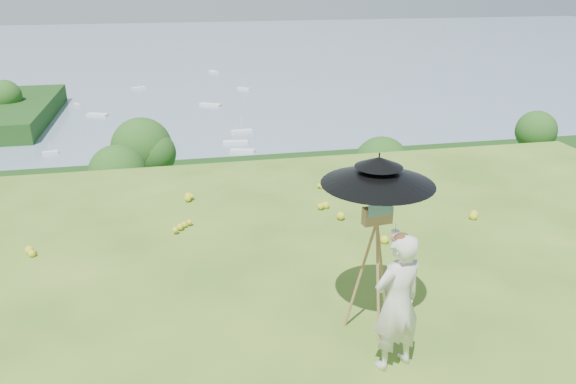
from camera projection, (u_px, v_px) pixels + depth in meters
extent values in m
plane|color=#3C6E1F|center=(392.00, 364.00, 5.88)|extent=(14.00, 14.00, 0.00)
cube|color=black|center=(220.00, 379.00, 48.43)|extent=(140.00, 56.00, 22.00)
cube|color=slate|center=(199.00, 245.00, 87.45)|extent=(170.00, 28.00, 8.00)
plane|color=#7088A1|center=(177.00, 67.00, 237.04)|extent=(700.00, 700.00, 0.00)
imported|color=beige|center=(397.00, 302.00, 5.59)|extent=(0.63, 0.50, 1.52)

